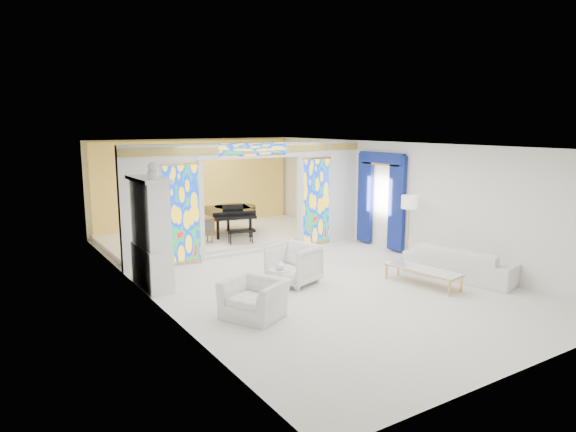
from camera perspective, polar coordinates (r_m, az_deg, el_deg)
floor at (r=12.38m, az=0.53°, el=-6.11°), size 12.00×12.00×0.00m
ceiling at (r=11.89m, az=0.55°, el=7.90°), size 7.00×12.00×0.02m
wall_back at (r=17.34m, az=-10.32°, el=3.48°), size 7.00×0.02×3.00m
wall_front at (r=7.84m, az=25.24°, el=-5.39°), size 7.00×0.02×3.00m
wall_left at (r=10.59m, az=-15.57°, el=-0.94°), size 0.02×12.00×3.00m
wall_right at (r=14.24m, az=12.46°, el=1.97°), size 0.02×12.00×3.00m
partition_wall at (r=13.72m, az=-4.00°, el=2.53°), size 7.00×0.22×3.00m
stained_glass_left at (r=12.85m, az=-11.73°, el=0.23°), size 0.90×0.04×2.40m
stained_glass_right at (r=14.75m, az=3.17°, el=1.69°), size 0.90×0.04×2.40m
stained_glass_transom at (r=13.53m, az=-3.84°, el=7.39°), size 2.00×0.04×0.34m
alcove_platform at (r=15.85m, az=-7.56°, el=-2.24°), size 6.80×3.80×0.18m
gold_curtain_back at (r=17.23m, az=-10.17°, el=3.44°), size 6.70×0.10×2.90m
chandelier at (r=15.51m, az=-6.94°, el=6.69°), size 0.48×0.48×0.30m
blue_drapes at (r=14.66m, az=10.26°, el=2.58°), size 0.14×1.85×2.65m
china_cabinet at (r=11.29m, az=-15.00°, el=-1.94°), size 0.56×1.46×2.72m
armchair_left at (r=9.46m, az=-3.76°, el=-9.14°), size 1.32×1.38×0.69m
armchair_right at (r=11.30m, az=0.64°, el=-5.38°), size 1.23×1.21×0.88m
sofa at (r=12.40m, az=18.67°, el=-4.90°), size 1.56×2.64×0.72m
side_table at (r=10.56m, az=-0.88°, el=-6.96°), size 0.46×0.46×0.55m
vase at (r=10.47m, az=-0.88°, el=-5.40°), size 0.26×0.26×0.21m
coffee_table at (r=11.58m, az=14.75°, el=-5.80°), size 0.79×1.78×0.38m
floor_lamp at (r=13.44m, az=13.34°, el=1.18°), size 0.48×0.48×1.68m
grand_piano at (r=15.69m, az=-6.20°, el=0.46°), size 1.87×2.54×0.98m
tv_console at (r=14.54m, az=-9.59°, el=-1.18°), size 0.62×0.43×0.72m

